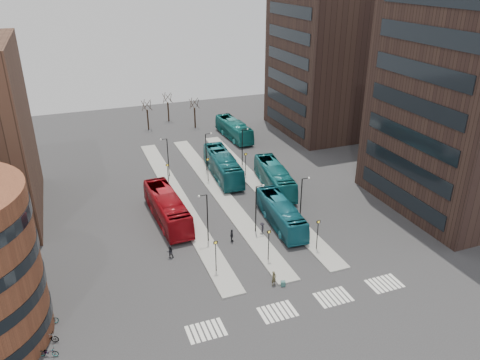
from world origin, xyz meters
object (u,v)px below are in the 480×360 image
object	(u,v)px
traveller	(274,278)
commuter_b	(232,235)
suitcase	(283,284)
teal_bus_d	(234,129)
bicycle_mid	(48,337)
commuter_c	(262,228)
teal_bus_b	(223,165)
teal_bus_c	(274,177)
red_bus	(167,208)
commuter_a	(170,252)
bicycle_near	(48,352)
teal_bus_a	(281,214)
bicycle_far	(48,320)

from	to	relation	value
traveller	commuter_b	world-z (taller)	traveller
suitcase	teal_bus_d	distance (m)	45.29
suitcase	bicycle_mid	size ratio (longest dim) A/B	0.31
commuter_b	commuter_c	xyz separation A→B (m)	(4.00, 0.35, -0.03)
teal_bus_b	teal_bus_d	world-z (taller)	teal_bus_b
teal_bus_c	bicycle_mid	bearing A→B (deg)	-137.96
red_bus	bicycle_mid	size ratio (longest dim) A/B	7.16
teal_bus_b	commuter_a	bearing A→B (deg)	-119.96
bicycle_mid	bicycle_near	bearing A→B (deg)	-157.48
teal_bus_a	commuter_b	size ratio (longest dim) A/B	7.20
teal_bus_d	bicycle_mid	bearing A→B (deg)	-129.82
teal_bus_a	commuter_a	size ratio (longest dim) A/B	7.44
teal_bus_a	bicycle_mid	size ratio (longest dim) A/B	6.31
teal_bus_c	bicycle_near	xyz separation A→B (m)	(-30.93, -22.72, -1.29)
suitcase	bicycle_mid	xyz separation A→B (m)	(-22.16, 0.14, 0.26)
commuter_c	commuter_a	bearing A→B (deg)	-60.18
bicycle_mid	teal_bus_a	bearing A→B (deg)	-45.31
teal_bus_a	traveller	xyz separation A→B (m)	(-5.87, -10.74, -0.79)
teal_bus_b	bicycle_mid	world-z (taller)	teal_bus_b
teal_bus_b	commuter_b	size ratio (longest dim) A/B	8.33
teal_bus_d	bicycle_mid	size ratio (longest dim) A/B	6.70
red_bus	teal_bus_d	size ratio (longest dim) A/B	1.07
teal_bus_b	bicycle_far	world-z (taller)	teal_bus_b
red_bus	teal_bus_a	size ratio (longest dim) A/B	1.14
teal_bus_c	teal_bus_d	size ratio (longest dim) A/B	1.03
suitcase	teal_bus_d	bearing A→B (deg)	93.04
red_bus	traveller	distance (m)	18.34
teal_bus_b	teal_bus_c	size ratio (longest dim) A/B	1.06
teal_bus_a	teal_bus_b	size ratio (longest dim) A/B	0.86
commuter_a	commuter_c	bearing A→B (deg)	-167.53
teal_bus_b	traveller	world-z (taller)	teal_bus_b
commuter_b	bicycle_mid	size ratio (longest dim) A/B	0.88
commuter_a	bicycle_far	distance (m)	14.28
commuter_a	bicycle_near	bearing A→B (deg)	46.93
teal_bus_c	bicycle_mid	distance (m)	37.42
commuter_c	teal_bus_c	bearing A→B (deg)	173.24
teal_bus_b	teal_bus_d	bearing A→B (deg)	68.28
traveller	commuter_c	bearing A→B (deg)	51.03
teal_bus_b	commuter_b	bearing A→B (deg)	-101.87
red_bus	bicycle_far	xyz separation A→B (m)	(-14.35, -14.88, -1.34)
red_bus	commuter_a	world-z (taller)	red_bus
commuter_c	teal_bus_d	bearing A→B (deg)	-170.16
teal_bus_b	commuter_a	world-z (taller)	teal_bus_b
red_bus	teal_bus_d	bearing A→B (deg)	52.18
commuter_a	bicycle_near	distance (m)	16.54
teal_bus_c	commuter_a	bearing A→B (deg)	-138.52
traveller	teal_bus_b	bearing A→B (deg)	59.31
teal_bus_a	commuter_c	world-z (taller)	teal_bus_a
red_bus	bicycle_mid	distance (m)	22.48
traveller	commuter_b	xyz separation A→B (m)	(-1.14, 9.27, -0.01)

